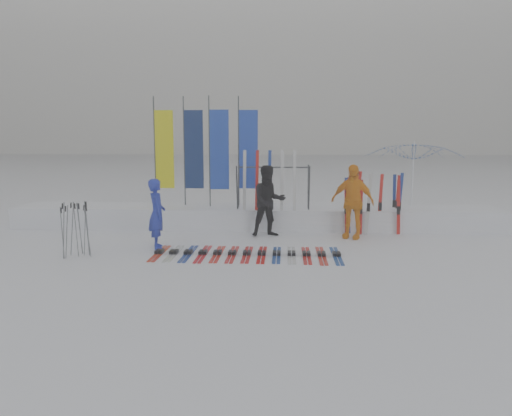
# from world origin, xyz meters

# --- Properties ---
(ground) EXTENTS (120.00, 120.00, 0.00)m
(ground) POSITION_xyz_m (0.00, 0.00, 0.00)
(ground) COLOR white
(ground) RESTS_ON ground
(snow_bank) EXTENTS (14.00, 1.60, 0.60)m
(snow_bank) POSITION_xyz_m (0.00, 4.60, 0.30)
(snow_bank) COLOR white
(snow_bank) RESTS_ON ground
(person_blue) EXTENTS (0.58, 0.70, 1.66)m
(person_blue) POSITION_xyz_m (-2.16, 1.70, 0.83)
(person_blue) COLOR #1D2CAC
(person_blue) RESTS_ON ground
(person_black) EXTENTS (1.08, 0.95, 1.89)m
(person_black) POSITION_xyz_m (0.44, 3.29, 0.94)
(person_black) COLOR black
(person_black) RESTS_ON ground
(person_yellow) EXTENTS (1.22, 0.90, 1.93)m
(person_yellow) POSITION_xyz_m (2.62, 3.15, 0.97)
(person_yellow) COLOR orange
(person_yellow) RESTS_ON ground
(tent_canopy) EXTENTS (3.33, 3.38, 2.56)m
(tent_canopy) POSITION_xyz_m (4.58, 4.91, 1.28)
(tent_canopy) COLOR white
(tent_canopy) RESTS_ON ground
(ski_row) EXTENTS (4.17, 1.70, 0.07)m
(ski_row) POSITION_xyz_m (0.04, 1.12, 0.03)
(ski_row) COLOR red
(ski_row) RESTS_ON ground
(pole_cluster) EXTENTS (0.57, 0.71, 1.24)m
(pole_cluster) POSITION_xyz_m (-3.73, 0.82, 0.60)
(pole_cluster) COLOR #595B60
(pole_cluster) RESTS_ON ground
(feather_flags) EXTENTS (3.08, 0.30, 3.20)m
(feather_flags) POSITION_xyz_m (-1.49, 4.85, 2.24)
(feather_flags) COLOR #383A3F
(feather_flags) RESTS_ON ground
(ski_rack) EXTENTS (2.04, 0.80, 1.23)m
(ski_rack) POSITION_xyz_m (0.53, 4.20, 1.38)
(ski_rack) COLOR #383A3F
(ski_rack) RESTS_ON ground
(upright_skis) EXTENTS (1.62, 1.13, 1.66)m
(upright_skis) POSITION_xyz_m (3.27, 4.07, 0.78)
(upright_skis) COLOR red
(upright_skis) RESTS_ON ground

